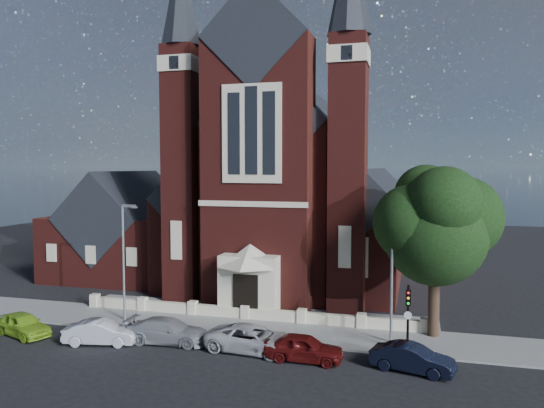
{
  "coord_description": "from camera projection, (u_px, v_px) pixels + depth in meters",
  "views": [
    {
      "loc": [
        11.39,
        -27.98,
        10.65
      ],
      "look_at": [
        0.38,
        12.0,
        7.73
      ],
      "focal_mm": 35.0,
      "sensor_mm": 36.0,
      "label": 1
    }
  ],
  "objects": [
    {
      "name": "ground",
      "position": [
        277.0,
        292.0,
        45.1
      ],
      "size": [
        120.0,
        120.0,
        0.0
      ],
      "primitive_type": "plane",
      "color": "black",
      "rests_on": "ground"
    },
    {
      "name": "pavement_strip",
      "position": [
        236.0,
        328.0,
        35.0
      ],
      "size": [
        60.0,
        5.0,
        0.12
      ],
      "primitive_type": "cube",
      "color": "gray",
      "rests_on": "ground"
    },
    {
      "name": "forecourt_paving",
      "position": [
        254.0,
        312.0,
        38.85
      ],
      "size": [
        26.0,
        3.0,
        0.14
      ],
      "primitive_type": "cube",
      "color": "gray",
      "rests_on": "ground"
    },
    {
      "name": "forecourt_wall",
      "position": [
        246.0,
        320.0,
        36.92
      ],
      "size": [
        24.0,
        0.4,
        0.9
      ],
      "primitive_type": "cube",
      "color": "beige",
      "rests_on": "ground"
    },
    {
      "name": "church",
      "position": [
        298.0,
        192.0,
        52.16
      ],
      "size": [
        20.01,
        34.9,
        29.2
      ],
      "color": "#531A16",
      "rests_on": "ground"
    },
    {
      "name": "parish_hall",
      "position": [
        127.0,
        235.0,
        51.94
      ],
      "size": [
        12.0,
        12.2,
        10.24
      ],
      "color": "#531A16",
      "rests_on": "ground"
    },
    {
      "name": "street_tree",
      "position": [
        437.0,
        227.0,
        32.34
      ],
      "size": [
        6.4,
        6.6,
        10.7
      ],
      "color": "black",
      "rests_on": "ground"
    },
    {
      "name": "street_lamp_left",
      "position": [
        125.0,
        255.0,
        36.29
      ],
      "size": [
        1.16,
        0.22,
        8.09
      ],
      "color": "gray",
      "rests_on": "ground"
    },
    {
      "name": "street_lamp_right",
      "position": [
        393.0,
        269.0,
        31.52
      ],
      "size": [
        1.16,
        0.22,
        8.09
      ],
      "color": "gray",
      "rests_on": "ground"
    },
    {
      "name": "traffic_signal",
      "position": [
        408.0,
        310.0,
        29.91
      ],
      "size": [
        0.28,
        0.42,
        4.0
      ],
      "color": "black",
      "rests_on": "ground"
    },
    {
      "name": "car_lime_van",
      "position": [
        23.0,
        324.0,
        33.35
      ],
      "size": [
        4.67,
        3.11,
        1.48
      ],
      "primitive_type": "imported",
      "rotation": [
        0.0,
        0.0,
        1.22
      ],
      "color": "#8CC327",
      "rests_on": "ground"
    },
    {
      "name": "car_silver_a",
      "position": [
        101.0,
        332.0,
        31.81
      ],
      "size": [
        4.59,
        2.45,
        1.44
      ],
      "primitive_type": "imported",
      "rotation": [
        0.0,
        0.0,
        1.79
      ],
      "color": "silver",
      "rests_on": "ground"
    },
    {
      "name": "car_silver_b",
      "position": [
        168.0,
        331.0,
        32.02
      ],
      "size": [
        5.21,
        2.33,
        1.48
      ],
      "primitive_type": "imported",
      "rotation": [
        0.0,
        0.0,
        1.62
      ],
      "color": "#94979B",
      "rests_on": "ground"
    },
    {
      "name": "car_white_suv",
      "position": [
        252.0,
        339.0,
        30.54
      ],
      "size": [
        5.61,
        2.96,
        1.5
      ],
      "primitive_type": "imported",
      "rotation": [
        0.0,
        0.0,
        1.48
      ],
      "color": "silver",
      "rests_on": "ground"
    },
    {
      "name": "car_dark_red",
      "position": [
        304.0,
        348.0,
        29.06
      ],
      "size": [
        4.39,
        1.83,
        1.49
      ],
      "primitive_type": "imported",
      "rotation": [
        0.0,
        0.0,
        1.55
      ],
      "color": "#540E0E",
      "rests_on": "ground"
    },
    {
      "name": "car_navy",
      "position": [
        412.0,
        358.0,
        27.51
      ],
      "size": [
        4.54,
        2.49,
        1.42
      ],
      "primitive_type": "imported",
      "rotation": [
        0.0,
        0.0,
        1.33
      ],
      "color": "black",
      "rests_on": "ground"
    }
  ]
}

